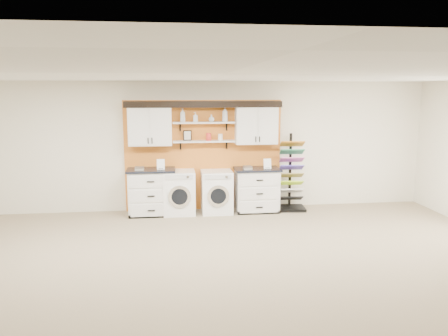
{
  "coord_description": "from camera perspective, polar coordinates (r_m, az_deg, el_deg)",
  "views": [
    {
      "loc": [
        -0.69,
        -5.47,
        2.58
      ],
      "look_at": [
        0.25,
        2.3,
        1.21
      ],
      "focal_mm": 35.0,
      "sensor_mm": 36.0,
      "label": 1
    }
  ],
  "objects": [
    {
      "name": "upper_cabinet_left",
      "position": [
        9.3,
        -9.64,
        5.5
      ],
      "size": [
        0.9,
        0.35,
        0.84
      ],
      "color": "silver",
      "rests_on": "wall_back"
    },
    {
      "name": "shelf_upper",
      "position": [
        9.31,
        -2.65,
        5.95
      ],
      "size": [
        1.32,
        0.28,
        0.03
      ],
      "primitive_type": "cube",
      "color": "silver",
      "rests_on": "wall_back"
    },
    {
      "name": "canister_red",
      "position": [
        9.35,
        -2.02,
        4.09
      ],
      "size": [
        0.11,
        0.11,
        0.16
      ],
      "primitive_type": "cylinder",
      "color": "red",
      "rests_on": "shelf_lower"
    },
    {
      "name": "soap_bottle_c",
      "position": [
        9.32,
        -1.65,
        6.53
      ],
      "size": [
        0.15,
        0.15,
        0.15
      ],
      "primitive_type": "imported",
      "rotation": [
        0.0,
        0.0,
        4.45
      ],
      "color": "silver",
      "rests_on": "shelf_upper"
    },
    {
      "name": "base_cabinet_left",
      "position": [
        9.35,
        -9.43,
        -3.09
      ],
      "size": [
        1.0,
        0.66,
        0.98
      ],
      "color": "silver",
      "rests_on": "floor"
    },
    {
      "name": "accent_panel",
      "position": [
        9.56,
        -2.69,
        1.65
      ],
      "size": [
        3.4,
        0.07,
        2.4
      ],
      "primitive_type": "cube",
      "color": "orange",
      "rests_on": "wall_back"
    },
    {
      "name": "shelf_lower",
      "position": [
        9.35,
        -2.63,
        3.5
      ],
      "size": [
        1.32,
        0.28,
        0.03
      ],
      "primitive_type": "cube",
      "color": "silver",
      "rests_on": "wall_back"
    },
    {
      "name": "washer",
      "position": [
        9.35,
        -5.87,
        -3.17
      ],
      "size": [
        0.66,
        0.71,
        0.93
      ],
      "color": "white",
      "rests_on": "floor"
    },
    {
      "name": "picture_frame",
      "position": [
        9.37,
        -4.8,
        4.26
      ],
      "size": [
        0.18,
        0.02,
        0.22
      ],
      "color": "black",
      "rests_on": "shelf_lower"
    },
    {
      "name": "dryer",
      "position": [
        9.4,
        -0.97,
        -3.11
      ],
      "size": [
        0.65,
        0.71,
        0.91
      ],
      "color": "white",
      "rests_on": "floor"
    },
    {
      "name": "soap_bottle_b",
      "position": [
        9.3,
        -3.75,
        6.66
      ],
      "size": [
        0.1,
        0.1,
        0.2
      ],
      "primitive_type": "imported",
      "rotation": [
        0.0,
        0.0,
        4.68
      ],
      "color": "silver",
      "rests_on": "shelf_upper"
    },
    {
      "name": "ceiling",
      "position": [
        5.51,
        0.31,
        12.24
      ],
      "size": [
        10.0,
        10.0,
        0.0
      ],
      "primitive_type": "plane",
      "rotation": [
        3.14,
        0.0,
        0.0
      ],
      "color": "white",
      "rests_on": "wall_back"
    },
    {
      "name": "crown_molding",
      "position": [
        9.31,
        -2.68,
        8.4
      ],
      "size": [
        3.3,
        0.41,
        0.13
      ],
      "color": "black",
      "rests_on": "wall_back"
    },
    {
      "name": "floor",
      "position": [
        6.08,
        0.28,
        -15.14
      ],
      "size": [
        10.0,
        10.0,
        0.0
      ],
      "primitive_type": "plane",
      "color": "#827157",
      "rests_on": "ground"
    },
    {
      "name": "canister_cream",
      "position": [
        9.37,
        -0.5,
        4.05
      ],
      "size": [
        0.1,
        0.1,
        0.14
      ],
      "primitive_type": "cylinder",
      "color": "silver",
      "rests_on": "shelf_lower"
    },
    {
      "name": "soap_bottle_d",
      "position": [
        9.35,
        0.12,
        7.05
      ],
      "size": [
        0.17,
        0.17,
        0.32
      ],
      "primitive_type": "imported",
      "rotation": [
        0.0,
        0.0,
        -1.08
      ],
      "color": "silver",
      "rests_on": "shelf_upper"
    },
    {
      "name": "sample_rack",
      "position": [
        9.72,
        8.73,
        -2.31
      ],
      "size": [
        0.65,
        0.56,
        1.68
      ],
      "rotation": [
        0.0,
        0.0,
        -0.09
      ],
      "color": "black",
      "rests_on": "floor"
    },
    {
      "name": "base_cabinet_right",
      "position": [
        9.52,
        4.3,
        -2.84
      ],
      "size": [
        0.97,
        0.66,
        0.95
      ],
      "color": "silver",
      "rests_on": "floor"
    },
    {
      "name": "upper_cabinet_right",
      "position": [
        9.46,
        4.23,
        5.69
      ],
      "size": [
        0.9,
        0.35,
        0.84
      ],
      "color": "silver",
      "rests_on": "wall_back"
    },
    {
      "name": "soap_bottle_a",
      "position": [
        9.28,
        -5.42,
        6.88
      ],
      "size": [
        0.16,
        0.16,
        0.29
      ],
      "primitive_type": "imported",
      "rotation": [
        0.0,
        0.0,
        -0.78
      ],
      "color": "silver",
      "rests_on": "shelf_upper"
    },
    {
      "name": "wall_back",
      "position": [
        9.56,
        -2.72,
        2.86
      ],
      "size": [
        10.0,
        0.0,
        10.0
      ],
      "primitive_type": "plane",
      "rotation": [
        1.57,
        0.0,
        0.0
      ],
      "color": "silver",
      "rests_on": "floor"
    }
  ]
}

